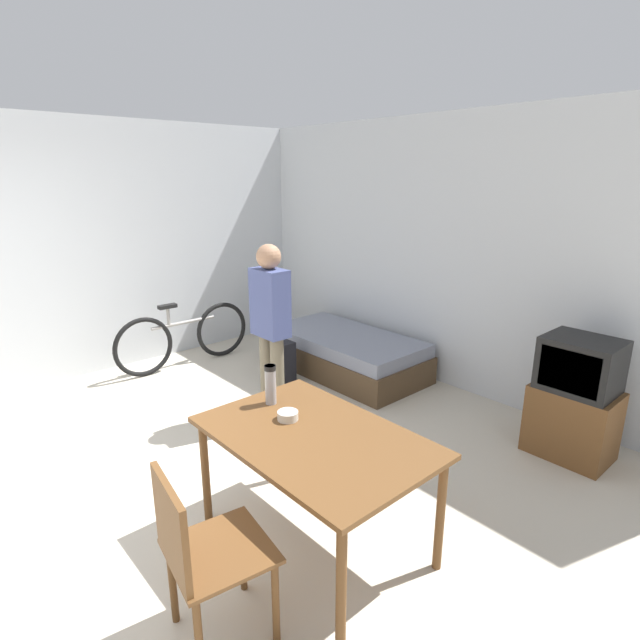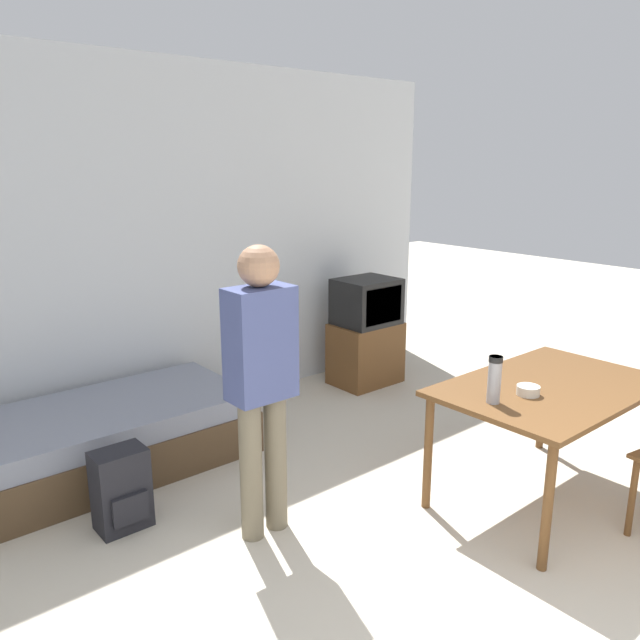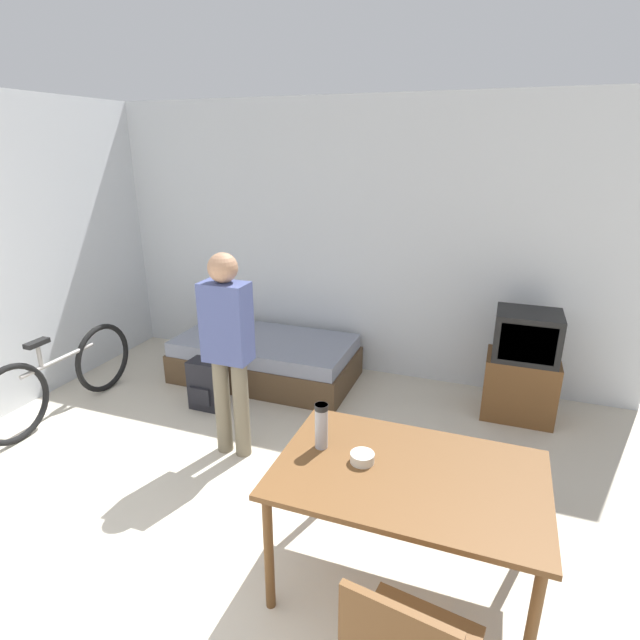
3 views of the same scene
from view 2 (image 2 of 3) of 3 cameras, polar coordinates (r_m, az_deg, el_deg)
name	(u,v)px [view 2 (image 2 of 3)]	position (r m, az deg, el deg)	size (l,w,h in m)	color
wall_back	(141,247)	(4.80, -16.04, 6.42)	(5.77, 0.06, 2.70)	silver
daybed	(110,436)	(4.38, -18.61, -10.05)	(1.79, 0.93, 0.43)	#4C3823
tv	(366,333)	(5.60, 4.23, -1.19)	(0.59, 0.43, 0.96)	brown
dining_table	(550,397)	(3.86, 20.27, -6.62)	(1.34, 0.87, 0.72)	brown
person_standing	(261,374)	(3.22, -5.40, -4.91)	(0.34, 0.21, 1.57)	#6B604C
thermos_flask	(495,377)	(3.42, 15.67, -5.07)	(0.07, 0.07, 0.26)	#99999E
mate_bowl	(528,390)	(3.62, 18.50, -6.12)	(0.13, 0.13, 0.05)	beige
backpack	(121,490)	(3.68, -17.70, -14.59)	(0.28, 0.22, 0.46)	black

